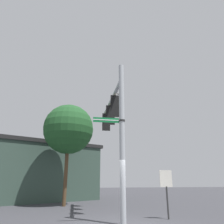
{
  "coord_description": "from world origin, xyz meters",
  "views": [
    {
      "loc": [
        -2.04,
        -9.12,
        1.71
      ],
      "look_at": [
        -0.0,
        2.59,
        5.45
      ],
      "focal_mm": 34.44,
      "sensor_mm": 36.0,
      "label": 1
    }
  ],
  "objects_px": {
    "traffic_light_mid_inner": "(110,116)",
    "historical_marker": "(166,186)",
    "traffic_light_mid_outer": "(106,123)",
    "traffic_light_nearest_pole": "(115,107)",
    "bird_flying": "(118,94)",
    "street_name_sign": "(113,120)"
  },
  "relations": [
    {
      "from": "traffic_light_mid_outer",
      "to": "street_name_sign",
      "type": "height_order",
      "value": "traffic_light_mid_outer"
    },
    {
      "from": "traffic_light_nearest_pole",
      "to": "traffic_light_mid_inner",
      "type": "bearing_deg",
      "value": 90.06
    },
    {
      "from": "bird_flying",
      "to": "historical_marker",
      "type": "xyz_separation_m",
      "value": [
        1.03,
        -6.03,
        -7.01
      ]
    },
    {
      "from": "traffic_light_nearest_pole",
      "to": "bird_flying",
      "type": "height_order",
      "value": "bird_flying"
    },
    {
      "from": "traffic_light_nearest_pole",
      "to": "historical_marker",
      "type": "height_order",
      "value": "traffic_light_nearest_pole"
    },
    {
      "from": "traffic_light_nearest_pole",
      "to": "street_name_sign",
      "type": "bearing_deg",
      "value": -103.33
    },
    {
      "from": "traffic_light_nearest_pole",
      "to": "traffic_light_mid_outer",
      "type": "bearing_deg",
      "value": 90.06
    },
    {
      "from": "street_name_sign",
      "to": "bird_flying",
      "type": "distance_m",
      "value": 8.26
    },
    {
      "from": "street_name_sign",
      "to": "historical_marker",
      "type": "height_order",
      "value": "street_name_sign"
    },
    {
      "from": "traffic_light_nearest_pole",
      "to": "historical_marker",
      "type": "bearing_deg",
      "value": -19.33
    },
    {
      "from": "street_name_sign",
      "to": "historical_marker",
      "type": "xyz_separation_m",
      "value": [
        2.69,
        0.9,
        -2.83
      ]
    },
    {
      "from": "traffic_light_mid_outer",
      "to": "historical_marker",
      "type": "height_order",
      "value": "traffic_light_mid_outer"
    },
    {
      "from": "traffic_light_mid_inner",
      "to": "historical_marker",
      "type": "height_order",
      "value": "traffic_light_mid_inner"
    },
    {
      "from": "traffic_light_mid_inner",
      "to": "historical_marker",
      "type": "relative_size",
      "value": 0.62
    },
    {
      "from": "traffic_light_mid_outer",
      "to": "historical_marker",
      "type": "xyz_separation_m",
      "value": [
        2.29,
        -4.19,
        -4.05
      ]
    },
    {
      "from": "historical_marker",
      "to": "traffic_light_mid_inner",
      "type": "bearing_deg",
      "value": 132.52
    },
    {
      "from": "traffic_light_nearest_pole",
      "to": "traffic_light_mid_outer",
      "type": "distance_m",
      "value": 3.39
    },
    {
      "from": "traffic_light_nearest_pole",
      "to": "bird_flying",
      "type": "relative_size",
      "value": 5.28
    },
    {
      "from": "traffic_light_mid_outer",
      "to": "historical_marker",
      "type": "distance_m",
      "value": 6.27
    },
    {
      "from": "street_name_sign",
      "to": "bird_flying",
      "type": "bearing_deg",
      "value": 76.51
    },
    {
      "from": "traffic_light_nearest_pole",
      "to": "bird_flying",
      "type": "distance_m",
      "value": 6.14
    },
    {
      "from": "traffic_light_mid_inner",
      "to": "historical_marker",
      "type": "distance_m",
      "value": 5.28
    }
  ]
}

